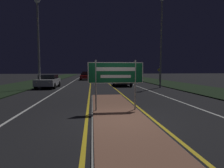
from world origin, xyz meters
TOP-DOWN VIEW (x-y plane):
  - ground_plane at (0.00, 0.00)m, footprint 160.00×160.00m
  - median_island at (0.00, 1.39)m, footprint 2.18×9.93m
  - verge_left at (-9.50, 20.00)m, footprint 5.00×100.00m
  - verge_right at (9.50, 20.00)m, footprint 5.00×100.00m
  - centre_line_yellow_left at (-1.28, 25.00)m, footprint 0.12×70.00m
  - centre_line_yellow_right at (1.28, 25.00)m, footprint 0.12×70.00m
  - lane_line_white_left at (-4.20, 25.00)m, footprint 0.12×70.00m
  - lane_line_white_right at (4.20, 25.00)m, footprint 0.12×70.00m
  - edge_line_white_left at (-7.20, 25.00)m, footprint 0.10×70.00m
  - edge_line_white_right at (7.20, 25.00)m, footprint 0.10×70.00m
  - highway_sign at (0.00, 1.38)m, footprint 2.48×0.07m
  - streetlight_left_near at (-6.16, 11.42)m, footprint 0.58×0.58m
  - streetlight_right_near at (6.27, 11.77)m, footprint 0.50×0.50m
  - car_receding_0 at (2.51, 14.24)m, footprint 1.88×4.13m
  - car_receding_1 at (5.91, 26.89)m, footprint 1.89×4.52m
  - car_approaching_0 at (-5.69, 12.85)m, footprint 1.99×4.15m
  - car_approaching_1 at (-2.34, 27.40)m, footprint 1.91×4.57m
  - car_approaching_2 at (-2.54, 36.23)m, footprint 1.90×4.58m
  - warning_sign at (9.32, 19.70)m, footprint 0.60×0.06m

SIDE VIEW (x-z plane):
  - ground_plane at x=0.00m, z-range 0.00..0.00m
  - centre_line_yellow_left at x=-1.28m, z-range 0.00..0.01m
  - centre_line_yellow_right at x=1.28m, z-range 0.00..0.01m
  - lane_line_white_left at x=-4.20m, z-range 0.00..0.01m
  - lane_line_white_right at x=4.20m, z-range 0.00..0.01m
  - edge_line_white_left at x=-7.20m, z-range 0.00..0.01m
  - edge_line_white_right at x=7.20m, z-range 0.00..0.01m
  - verge_left at x=-9.50m, z-range 0.00..0.08m
  - verge_right at x=9.50m, z-range 0.00..0.08m
  - median_island at x=0.00m, z-range -0.01..0.09m
  - car_approaching_1 at x=-2.34m, z-range 0.05..1.36m
  - car_receding_0 at x=2.51m, z-range 0.03..1.42m
  - car_approaching_0 at x=-5.69m, z-range 0.04..1.43m
  - car_receding_1 at x=5.91m, z-range 0.06..1.47m
  - car_approaching_2 at x=-2.54m, z-range 0.04..1.55m
  - warning_sign at x=9.32m, z-range 0.30..2.42m
  - highway_sign at x=0.00m, z-range 0.58..2.83m
  - streetlight_left_near at x=-6.16m, z-range 1.58..10.38m
  - streetlight_right_near at x=6.27m, z-range 1.21..10.78m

